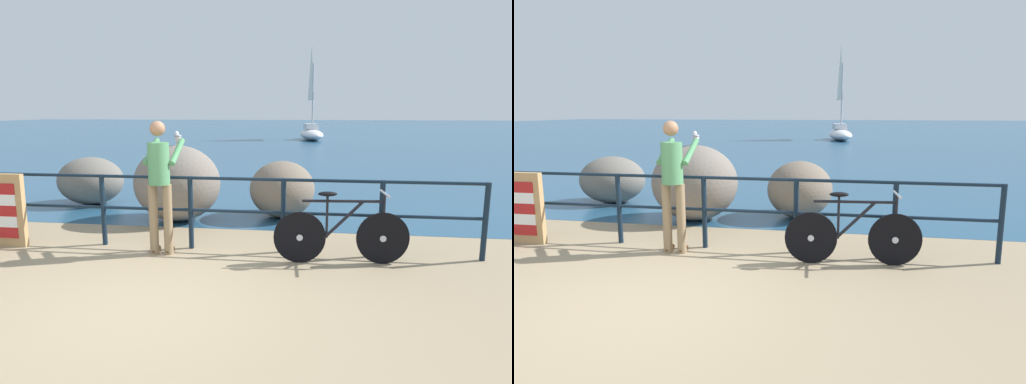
% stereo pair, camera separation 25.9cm
% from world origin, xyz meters
% --- Properties ---
extents(ground_plane, '(120.00, 120.00, 0.10)m').
position_xyz_m(ground_plane, '(0.00, 20.00, -0.05)').
color(ground_plane, '#937F60').
extents(sea_surface, '(120.00, 90.00, 0.01)m').
position_xyz_m(sea_surface, '(0.00, 48.06, 0.00)').
color(sea_surface, navy).
rests_on(sea_surface, ground_plane).
extents(promenade_railing, '(7.80, 0.07, 1.02)m').
position_xyz_m(promenade_railing, '(0.00, 1.97, 0.63)').
color(promenade_railing, black).
rests_on(promenade_railing, ground_plane).
extents(bicycle, '(1.70, 0.48, 0.92)m').
position_xyz_m(bicycle, '(2.05, 1.62, 0.39)').
color(bicycle, black).
rests_on(bicycle, ground_plane).
extents(person_at_railing, '(0.44, 0.64, 1.78)m').
position_xyz_m(person_at_railing, '(-0.33, 1.69, 0.99)').
color(person_at_railing, '#8C7251').
rests_on(person_at_railing, ground_plane).
extents(breakwater_boulder_main, '(1.51, 1.39, 1.32)m').
position_xyz_m(breakwater_boulder_main, '(-0.70, 3.55, 0.66)').
color(breakwater_boulder_main, slate).
rests_on(breakwater_boulder_main, ground).
extents(breakwater_boulder_left, '(1.34, 1.24, 0.97)m').
position_xyz_m(breakwater_boulder_left, '(-2.91, 4.69, 0.49)').
color(breakwater_boulder_left, '#68625A').
rests_on(breakwater_boulder_left, ground).
extents(breakwater_boulder_right, '(1.17, 1.39, 1.02)m').
position_xyz_m(breakwater_boulder_right, '(1.10, 4.08, 0.51)').
color(breakwater_boulder_right, '#706252').
rests_on(breakwater_boulder_right, ground).
extents(seagull, '(0.22, 0.33, 0.23)m').
position_xyz_m(seagull, '(-0.68, 3.62, 1.46)').
color(seagull, gold).
rests_on(seagull, breakwater_boulder_main).
extents(sailboat, '(2.18, 4.57, 6.16)m').
position_xyz_m(sailboat, '(1.16, 26.39, 0.71)').
color(sailboat, white).
rests_on(sailboat, sea_surface).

